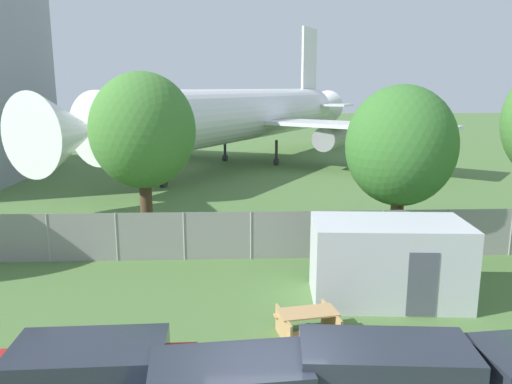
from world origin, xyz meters
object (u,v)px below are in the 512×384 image
(portable_cabin, at_px, (388,261))
(tree_left_of_cabin, at_px, (143,131))
(picnic_bench_near_cabin, at_px, (308,322))
(tree_far_right, at_px, (401,146))
(car_red_hatchback_far_left, at_px, (90,377))
(airplane, at_px, (243,115))
(car_silver_suv_near_left, at_px, (384,382))

(portable_cabin, relative_size, tree_left_of_cabin, 0.67)
(picnic_bench_near_cabin, bearing_deg, tree_far_right, 57.41)
(picnic_bench_near_cabin, bearing_deg, portable_cabin, 40.09)
(portable_cabin, height_order, tree_far_right, tree_far_right)
(portable_cabin, xyz_separation_m, car_red_hatchback_far_left, (-7.61, -5.27, -0.43))
(portable_cabin, height_order, tree_left_of_cabin, tree_left_of_cabin)
(tree_left_of_cabin, bearing_deg, airplane, 78.33)
(airplane, bearing_deg, tree_left_of_cabin, 18.23)
(tree_far_right, bearing_deg, car_red_hatchback_far_left, -132.86)
(car_red_hatchback_far_left, bearing_deg, car_silver_suv_near_left, 172.49)
(portable_cabin, bearing_deg, airplane, 102.36)
(picnic_bench_near_cabin, distance_m, tree_far_right, 9.44)
(tree_left_of_cabin, relative_size, tree_far_right, 1.08)
(picnic_bench_near_cabin, relative_size, tree_far_right, 0.26)
(portable_cabin, bearing_deg, car_silver_suv_near_left, -103.26)
(tree_far_right, distance_m, car_red_hatchback_far_left, 14.32)
(portable_cabin, relative_size, picnic_bench_near_cabin, 2.75)
(airplane, xyz_separation_m, car_silver_suv_near_left, (2.07, -33.66, -3.26))
(airplane, height_order, tree_far_right, airplane)
(airplane, relative_size, car_red_hatchback_far_left, 9.05)
(tree_far_right, bearing_deg, tree_left_of_cabin, 173.38)
(portable_cabin, xyz_separation_m, tree_left_of_cabin, (-8.40, 6.12, 3.49))
(car_red_hatchback_far_left, bearing_deg, tree_far_right, -134.39)
(car_red_hatchback_far_left, bearing_deg, airplane, -97.89)
(tree_far_right, bearing_deg, airplane, 104.18)
(tree_left_of_cabin, height_order, tree_far_right, tree_left_of_cabin)
(picnic_bench_near_cabin, bearing_deg, car_silver_suv_near_left, -74.68)
(airplane, relative_size, picnic_bench_near_cabin, 22.03)
(airplane, height_order, portable_cabin, airplane)
(tree_far_right, xyz_separation_m, car_red_hatchback_far_left, (-9.46, -10.20, -3.39))
(tree_left_of_cabin, xyz_separation_m, car_red_hatchback_far_left, (0.79, -11.39, -3.92))
(picnic_bench_near_cabin, xyz_separation_m, car_silver_suv_near_left, (0.96, -3.50, 0.47))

